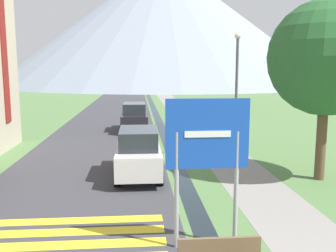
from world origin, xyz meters
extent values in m
plane|color=#517542|center=(0.00, 20.00, 0.00)|extent=(160.00, 160.00, 0.00)
cube|color=#38383D|center=(-2.50, 30.00, 0.00)|extent=(6.40, 60.00, 0.01)
cube|color=gray|center=(3.60, 30.00, 0.00)|extent=(2.20, 60.00, 0.01)
cube|color=black|center=(1.20, 30.00, 0.00)|extent=(0.60, 60.00, 0.00)
cube|color=yellow|center=(-2.50, 3.80, 0.01)|extent=(5.44, 0.44, 0.01)
cube|color=yellow|center=(-2.50, 4.50, 0.01)|extent=(5.44, 0.44, 0.01)
cube|color=yellow|center=(-2.50, 5.20, 0.01)|extent=(5.44, 0.44, 0.01)
cone|color=gray|center=(6.57, 94.07, 15.64)|extent=(83.13, 83.13, 31.28)
cube|color=maroon|center=(-6.77, 14.44, 5.55)|extent=(0.06, 0.70, 8.32)
cylinder|color=#9E9EA3|center=(0.43, 3.51, 1.33)|extent=(0.10, 0.10, 2.66)
cylinder|color=#9E9EA3|center=(1.77, 3.51, 1.33)|extent=(0.10, 0.10, 2.66)
cube|color=#1947B7|center=(1.10, 3.49, 2.61)|extent=(1.84, 0.05, 1.55)
cube|color=white|center=(1.10, 3.46, 2.61)|extent=(1.01, 0.02, 0.14)
cube|color=brown|center=(1.20, 2.55, 0.43)|extent=(1.70, 0.08, 0.45)
cube|color=silver|center=(-0.40, 9.31, 0.72)|extent=(1.60, 3.95, 0.84)
cube|color=#23282D|center=(-0.40, 9.11, 1.48)|extent=(1.36, 2.17, 0.68)
cylinder|color=black|center=(-1.16, 10.53, 0.30)|extent=(0.18, 0.60, 0.60)
cylinder|color=black|center=(0.36, 10.53, 0.30)|extent=(0.18, 0.60, 0.60)
cylinder|color=black|center=(-1.16, 8.08, 0.30)|extent=(0.18, 0.60, 0.60)
cylinder|color=black|center=(0.36, 8.08, 0.30)|extent=(0.18, 0.60, 0.60)
cube|color=black|center=(-0.62, 19.67, 0.72)|extent=(1.66, 3.84, 0.84)
cube|color=#23282D|center=(-0.62, 19.48, 1.48)|extent=(1.41, 2.11, 0.68)
cylinder|color=black|center=(-1.41, 20.86, 0.30)|extent=(0.18, 0.60, 0.60)
cylinder|color=black|center=(0.17, 20.86, 0.30)|extent=(0.18, 0.60, 0.60)
cylinder|color=black|center=(-1.41, 18.49, 0.30)|extent=(0.18, 0.60, 0.60)
cylinder|color=black|center=(0.17, 18.49, 0.30)|extent=(0.18, 0.60, 0.60)
cylinder|color=#515156|center=(3.86, 11.47, 2.63)|extent=(0.12, 0.12, 5.25)
sphere|color=silver|center=(3.86, 11.47, 5.37)|extent=(0.28, 0.28, 0.28)
cylinder|color=brown|center=(6.19, 8.34, 1.33)|extent=(0.36, 0.36, 2.66)
sphere|color=#285B2D|center=(6.19, 8.34, 4.39)|extent=(4.08, 4.08, 4.08)
camera|label=1|loc=(-0.42, -4.43, 4.02)|focal=40.00mm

